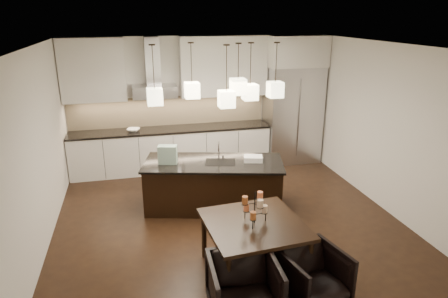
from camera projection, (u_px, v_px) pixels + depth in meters
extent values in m
cube|color=black|center=(227.00, 218.00, 6.67)|extent=(5.50, 5.50, 0.02)
cube|color=white|center=(227.00, 45.00, 5.76)|extent=(5.50, 5.50, 0.02)
cube|color=silver|center=(197.00, 102.00, 8.75)|extent=(5.50, 0.02, 2.80)
cube|color=silver|center=(298.00, 224.00, 3.67)|extent=(5.50, 0.02, 2.80)
cube|color=silver|center=(37.00, 151.00, 5.61)|extent=(0.02, 5.50, 2.80)
cube|color=silver|center=(383.00, 127.00, 6.82)|extent=(0.02, 5.50, 2.80)
cube|color=#B7B7BA|center=(292.00, 115.00, 8.97)|extent=(1.20, 0.72, 2.15)
cube|color=silver|center=(296.00, 51.00, 8.52)|extent=(1.26, 0.72, 0.65)
cube|color=silver|center=(172.00, 150.00, 8.62)|extent=(4.21, 0.62, 0.88)
cube|color=black|center=(171.00, 129.00, 8.48)|extent=(4.21, 0.66, 0.04)
cube|color=tan|center=(169.00, 111.00, 8.64)|extent=(4.21, 0.02, 0.63)
cube|color=silver|center=(93.00, 70.00, 7.87)|extent=(1.25, 0.35, 1.25)
cube|color=silver|center=(223.00, 66.00, 8.45)|extent=(1.85, 0.35, 1.25)
cube|color=#B7B7BA|center=(155.00, 91.00, 8.19)|extent=(0.90, 0.52, 0.24)
cube|color=#B7B7BA|center=(153.00, 61.00, 8.10)|extent=(0.30, 0.28, 0.96)
imported|color=silver|center=(134.00, 130.00, 8.24)|extent=(0.32, 0.32, 0.06)
cube|color=black|center=(214.00, 185.00, 6.93)|extent=(2.44, 1.45, 0.80)
cube|color=black|center=(213.00, 163.00, 6.80)|extent=(2.53, 1.54, 0.04)
cube|color=#215C3E|center=(168.00, 155.00, 6.68)|extent=(0.34, 0.24, 0.31)
cube|color=silver|center=(253.00, 159.00, 6.81)|extent=(0.36, 0.29, 0.09)
cylinder|color=#D7B390|center=(265.00, 209.00, 5.04)|extent=(0.08, 0.08, 0.10)
cylinder|color=#E27445|center=(246.00, 207.00, 5.09)|extent=(0.08, 0.08, 0.10)
cylinder|color=#984F23|center=(253.00, 216.00, 4.88)|extent=(0.08, 0.08, 0.10)
cylinder|color=#E27445|center=(260.00, 195.00, 5.06)|extent=(0.08, 0.08, 0.10)
cylinder|color=#984F23|center=(245.00, 200.00, 4.93)|extent=(0.08, 0.08, 0.10)
cylinder|color=#D7B390|center=(260.00, 203.00, 4.85)|extent=(0.08, 0.08, 0.10)
imported|color=black|center=(244.00, 289.00, 4.41)|extent=(0.79, 0.81, 0.71)
imported|color=black|center=(313.00, 276.00, 4.67)|extent=(0.83, 0.85, 0.65)
cube|color=#FFFAC8|center=(155.00, 97.00, 6.28)|extent=(0.24, 0.24, 0.26)
cube|color=#FFFAC8|center=(192.00, 90.00, 6.69)|extent=(0.24, 0.24, 0.26)
cube|color=#FFFAC8|center=(238.00, 87.00, 6.52)|extent=(0.24, 0.24, 0.26)
cube|color=#FFFAC8|center=(250.00, 92.00, 6.69)|extent=(0.24, 0.24, 0.26)
cube|color=#FFFAC8|center=(275.00, 90.00, 6.73)|extent=(0.24, 0.24, 0.26)
cube|color=#FFFAC8|center=(226.00, 99.00, 6.26)|extent=(0.24, 0.24, 0.26)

